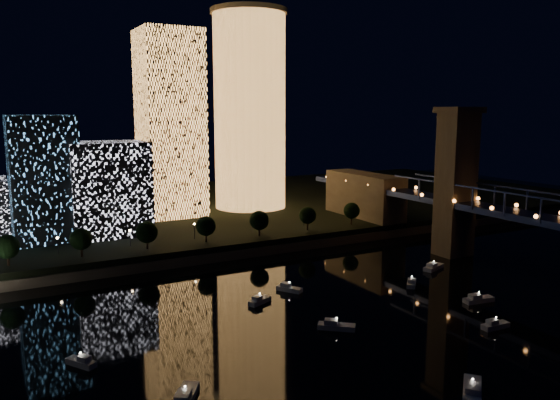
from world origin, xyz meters
The scene contains 9 objects.
ground centered at (0.00, 0.00, 0.00)m, with size 520.00×520.00×0.00m, color black.
far_bank centered at (0.00, 160.00, 2.50)m, with size 420.00×160.00×5.00m, color black.
seawall centered at (0.00, 82.00, 1.50)m, with size 420.00×6.00×3.00m, color #6B5E4C.
tower_cylindrical centered at (32.85, 143.24, 48.97)m, with size 34.00×34.00×87.69m.
tower_rectangular centered at (-4.62, 141.27, 43.23)m, with size 24.03×24.03×76.46m, color #FFA951.
midrise_blocks centered at (-59.06, 120.34, 21.94)m, with size 83.09×32.39×42.37m.
motorboats centered at (-5.52, 12.01, 0.81)m, with size 120.32×70.69×2.78m.
esplanade_trees centered at (-28.05, 88.00, 10.48)m, with size 166.32×6.98×8.99m.
street_lamps centered at (-34.00, 94.00, 9.02)m, with size 132.70×0.70×5.65m.
Camera 1 is at (-73.62, -81.57, 48.51)m, focal length 35.00 mm.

